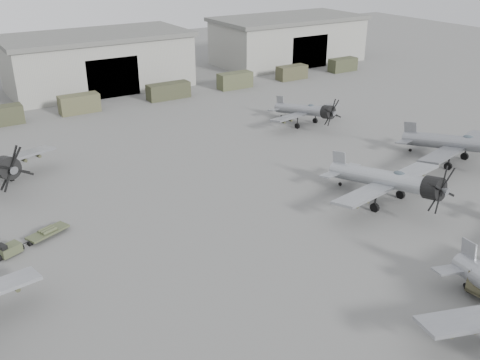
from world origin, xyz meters
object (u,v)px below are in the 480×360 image
object	(u,v)px
aircraft_mid_2	(392,181)
tug_trailer	(25,243)
aircraft_mid_3	(461,144)
aircraft_far_1	(308,111)

from	to	relation	value
aircraft_mid_2	tug_trailer	size ratio (longest dim) A/B	2.26
aircraft_mid_2	tug_trailer	distance (m)	31.63
aircraft_mid_3	tug_trailer	distance (m)	44.02
aircraft_mid_2	aircraft_far_1	distance (m)	23.32
aircraft_far_1	tug_trailer	distance (m)	39.73
aircraft_mid_2	aircraft_mid_3	size ratio (longest dim) A/B	1.02
aircraft_mid_3	tug_trailer	world-z (taller)	aircraft_mid_3
aircraft_far_1	tug_trailer	size ratio (longest dim) A/B	1.90
tug_trailer	aircraft_far_1	bearing A→B (deg)	-5.53
aircraft_mid_3	aircraft_mid_2	bearing A→B (deg)	179.48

